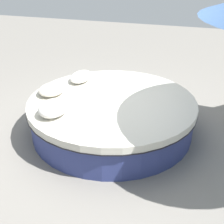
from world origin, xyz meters
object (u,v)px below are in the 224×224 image
(throw_pillow_1, at_px, (52,89))
(throw_pillow_2, at_px, (54,108))
(round_bed, at_px, (112,115))
(throw_pillow_0, at_px, (81,77))

(throw_pillow_1, bearing_deg, throw_pillow_2, -150.48)
(throw_pillow_1, distance_m, throw_pillow_2, 0.68)
(round_bed, relative_size, throw_pillow_0, 4.72)
(throw_pillow_0, height_order, throw_pillow_1, throw_pillow_1)
(round_bed, height_order, throw_pillow_0, throw_pillow_0)
(throw_pillow_2, bearing_deg, throw_pillow_1, 29.52)
(throw_pillow_1, height_order, throw_pillow_2, throw_pillow_2)
(throw_pillow_0, distance_m, throw_pillow_2, 1.25)
(throw_pillow_1, relative_size, throw_pillow_2, 0.96)
(round_bed, distance_m, throw_pillow_2, 0.98)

